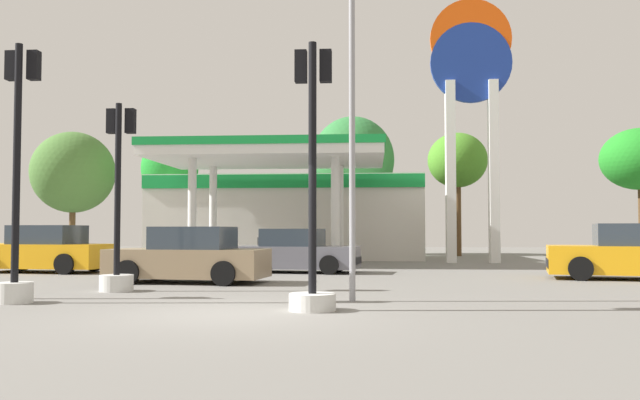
% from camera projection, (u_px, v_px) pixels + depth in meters
% --- Properties ---
extents(ground_plane, '(90.00, 90.00, 0.00)m').
position_uv_depth(ground_plane, '(234.00, 314.00, 11.18)').
color(ground_plane, slate).
rests_on(ground_plane, ground).
extents(gas_station, '(12.78, 12.80, 4.75)m').
position_uv_depth(gas_station, '(288.00, 213.00, 32.81)').
color(gas_station, beige).
rests_on(gas_station, ground).
extents(station_pole_sign, '(3.45, 0.56, 11.30)m').
position_uv_depth(station_pole_sign, '(471.00, 98.00, 28.93)').
color(station_pole_sign, white).
rests_on(station_pole_sign, ground).
extents(car_0, '(4.48, 2.34, 1.54)m').
position_uv_depth(car_0, '(44.00, 251.00, 22.23)').
color(car_0, black).
rests_on(car_0, ground).
extents(car_1, '(4.17, 2.22, 1.43)m').
position_uv_depth(car_1, '(296.00, 253.00, 22.13)').
color(car_1, black).
rests_on(car_1, ground).
extents(car_2, '(4.27, 2.22, 1.47)m').
position_uv_depth(car_2, '(189.00, 257.00, 17.82)').
color(car_2, black).
rests_on(car_2, ground).
extents(car_3, '(4.65, 2.69, 1.57)m').
position_uv_depth(car_3, '(630.00, 254.00, 18.99)').
color(car_3, black).
rests_on(car_3, ground).
extents(traffic_signal_1, '(0.75, 0.75, 4.28)m').
position_uv_depth(traffic_signal_1, '(118.00, 231.00, 15.42)').
color(traffic_signal_1, silver).
rests_on(traffic_signal_1, ground).
extents(traffic_signal_2, '(0.81, 0.81, 4.66)m').
position_uv_depth(traffic_signal_2, '(313.00, 221.00, 11.74)').
color(traffic_signal_2, silver).
rests_on(traffic_signal_2, ground).
extents(traffic_signal_3, '(0.69, 0.70, 4.97)m').
position_uv_depth(traffic_signal_3, '(17.00, 213.00, 12.95)').
color(traffic_signal_3, silver).
rests_on(traffic_signal_3, ground).
extents(tree_0, '(4.74, 4.74, 7.06)m').
position_uv_depth(tree_0, '(73.00, 172.00, 39.14)').
color(tree_0, brown).
rests_on(tree_0, ground).
extents(tree_1, '(3.23, 3.23, 6.68)m').
position_uv_depth(tree_1, '(170.00, 168.00, 38.72)').
color(tree_1, brown).
rests_on(tree_1, ground).
extents(tree_2, '(4.73, 4.73, 7.88)m').
position_uv_depth(tree_2, '(353.00, 160.00, 38.76)').
color(tree_2, brown).
rests_on(tree_2, ground).
extents(tree_3, '(3.18, 3.18, 6.61)m').
position_uv_depth(tree_3, '(458.00, 161.00, 36.39)').
color(tree_3, brown).
rests_on(tree_3, ground).
extents(tree_4, '(4.28, 4.28, 7.06)m').
position_uv_depth(tree_4, '(640.00, 159.00, 37.68)').
color(tree_4, brown).
rests_on(tree_4, ground).
extents(corner_streetlamp, '(0.24, 1.48, 6.54)m').
position_uv_depth(corner_streetlamp, '(352.00, 97.00, 13.10)').
color(corner_streetlamp, gray).
rests_on(corner_streetlamp, ground).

